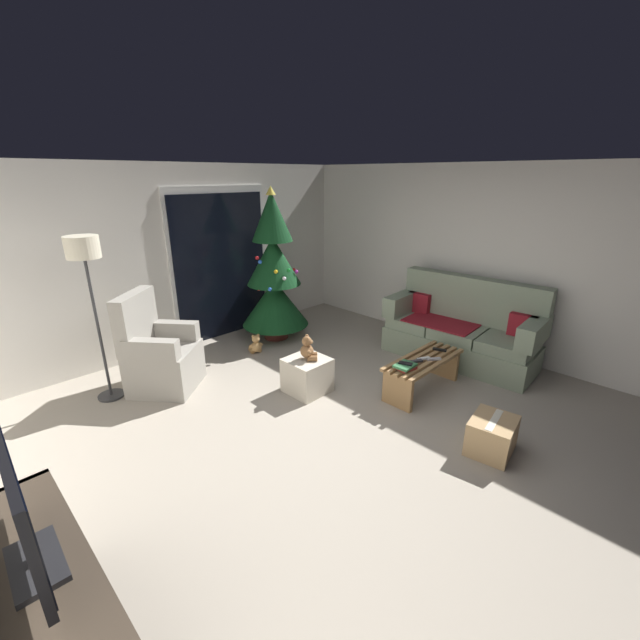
# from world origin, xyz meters

# --- Properties ---
(ground_plane) EXTENTS (7.00, 7.00, 0.00)m
(ground_plane) POSITION_xyz_m (0.00, 0.00, 0.00)
(ground_plane) COLOR #9E9384
(wall_back) EXTENTS (5.72, 0.12, 2.50)m
(wall_back) POSITION_xyz_m (0.00, 3.06, 1.25)
(wall_back) COLOR silver
(wall_back) RESTS_ON ground
(wall_right) EXTENTS (0.12, 6.00, 2.50)m
(wall_right) POSITION_xyz_m (2.86, 0.00, 1.25)
(wall_right) COLOR silver
(wall_right) RESTS_ON ground
(patio_door_frame) EXTENTS (1.60, 0.02, 2.20)m
(patio_door_frame) POSITION_xyz_m (0.62, 2.99, 1.10)
(patio_door_frame) COLOR silver
(patio_door_frame) RESTS_ON ground
(patio_door_glass) EXTENTS (1.50, 0.02, 2.10)m
(patio_door_glass) POSITION_xyz_m (0.62, 2.97, 1.05)
(patio_door_glass) COLOR black
(patio_door_glass) RESTS_ON ground
(couch) EXTENTS (0.89, 1.98, 1.08)m
(couch) POSITION_xyz_m (2.32, -0.04, 0.40)
(couch) COLOR gray
(couch) RESTS_ON ground
(coffee_table) EXTENTS (1.10, 0.40, 0.40)m
(coffee_table) POSITION_xyz_m (1.20, -0.15, 0.27)
(coffee_table) COLOR #9E7547
(coffee_table) RESTS_ON ground
(remote_silver) EXTENTS (0.15, 0.13, 0.02)m
(remote_silver) POSITION_xyz_m (1.25, -0.25, 0.41)
(remote_silver) COLOR #ADADB2
(remote_silver) RESTS_ON coffee_table
(remote_graphite) EXTENTS (0.16, 0.11, 0.02)m
(remote_graphite) POSITION_xyz_m (1.05, -0.13, 0.41)
(remote_graphite) COLOR #333338
(remote_graphite) RESTS_ON coffee_table
(remote_black) EXTENTS (0.09, 0.16, 0.02)m
(remote_black) POSITION_xyz_m (1.52, -0.16, 0.41)
(remote_black) COLOR black
(remote_black) RESTS_ON coffee_table
(remote_white) EXTENTS (0.16, 0.11, 0.02)m
(remote_white) POSITION_xyz_m (1.17, -0.16, 0.41)
(remote_white) COLOR silver
(remote_white) RESTS_ON coffee_table
(book_stack) EXTENTS (0.23, 0.18, 0.05)m
(book_stack) POSITION_xyz_m (0.83, -0.15, 0.43)
(book_stack) COLOR #A32D28
(book_stack) RESTS_ON coffee_table
(cell_phone) EXTENTS (0.12, 0.16, 0.01)m
(cell_phone) POSITION_xyz_m (0.84, -0.14, 0.46)
(cell_phone) COLOR black
(cell_phone) RESTS_ON book_stack
(christmas_tree) EXTENTS (0.98, 0.98, 2.20)m
(christmas_tree) POSITION_xyz_m (1.05, 2.29, 0.97)
(christmas_tree) COLOR #4C1E19
(christmas_tree) RESTS_ON ground
(armchair) EXTENTS (0.96, 0.97, 1.13)m
(armchair) POSITION_xyz_m (-0.86, 2.04, 0.40)
(armchair) COLOR gray
(armchair) RESTS_ON ground
(floor_lamp) EXTENTS (0.32, 0.32, 1.78)m
(floor_lamp) POSITION_xyz_m (-1.37, 2.24, 1.51)
(floor_lamp) COLOR #2D2D30
(floor_lamp) RESTS_ON ground
(media_shelf) EXTENTS (0.40, 1.40, 0.72)m
(media_shelf) POSITION_xyz_m (-2.53, -0.48, 0.34)
(media_shelf) COLOR #382D23
(media_shelf) RESTS_ON ground
(television) EXTENTS (0.21, 0.84, 0.61)m
(television) POSITION_xyz_m (-2.50, -0.43, 1.03)
(television) COLOR black
(television) RESTS_ON media_shelf
(ottoman) EXTENTS (0.44, 0.44, 0.40)m
(ottoman) POSITION_xyz_m (0.27, 0.77, 0.20)
(ottoman) COLOR beige
(ottoman) RESTS_ON ground
(teddy_bear_chestnut) EXTENTS (0.21, 0.21, 0.29)m
(teddy_bear_chestnut) POSITION_xyz_m (0.28, 0.77, 0.52)
(teddy_bear_chestnut) COLOR brown
(teddy_bear_chestnut) RESTS_ON ottoman
(teddy_bear_honey_by_tree) EXTENTS (0.20, 0.21, 0.29)m
(teddy_bear_honey_by_tree) POSITION_xyz_m (0.48, 2.04, 0.12)
(teddy_bear_honey_by_tree) COLOR tan
(teddy_bear_honey_by_tree) RESTS_ON ground
(cardboard_box_taped_mid_floor) EXTENTS (0.48, 0.42, 0.32)m
(cardboard_box_taped_mid_floor) POSITION_xyz_m (0.69, -1.17, 0.16)
(cardboard_box_taped_mid_floor) COLOR tan
(cardboard_box_taped_mid_floor) RESTS_ON ground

